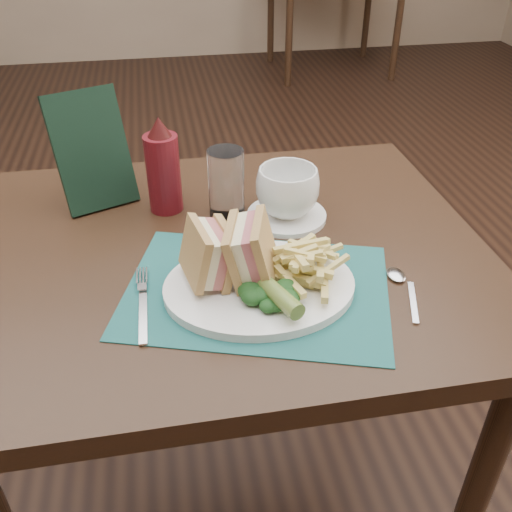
{
  "coord_description": "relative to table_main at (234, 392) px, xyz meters",
  "views": [
    {
      "loc": [
        -0.1,
        -1.33,
        1.3
      ],
      "look_at": [
        0.03,
        -0.61,
        0.8
      ],
      "focal_mm": 40.0,
      "sensor_mm": 36.0,
      "label": 1
    }
  ],
  "objects": [
    {
      "name": "floor",
      "position": [
        0.0,
        0.5,
        -0.38
      ],
      "size": [
        7.0,
        7.0,
        0.0
      ],
      "primitive_type": "plane",
      "color": "black",
      "rests_on": "ground"
    },
    {
      "name": "spoon",
      "position": [
        0.26,
        -0.18,
        0.38
      ],
      "size": [
        0.08,
        0.15,
        0.01
      ],
      "primitive_type": null,
      "rotation": [
        0.0,
        0.0,
        -0.32
      ],
      "color": "silver",
      "rests_on": "table_main"
    },
    {
      "name": "table_main",
      "position": [
        0.0,
        0.0,
        0.0
      ],
      "size": [
        0.9,
        0.75,
        0.75
      ],
      "primitive_type": null,
      "color": "black",
      "rests_on": "ground"
    },
    {
      "name": "placemat",
      "position": [
        0.03,
        -0.13,
        0.38
      ],
      "size": [
        0.48,
        0.4,
        0.0
      ],
      "primitive_type": "cube",
      "rotation": [
        0.0,
        0.0,
        -0.31
      ],
      "color": "#1A5552",
      "rests_on": "table_main"
    },
    {
      "name": "ketchup_bottle",
      "position": [
        -0.1,
        0.15,
        0.47
      ],
      "size": [
        0.08,
        0.08,
        0.19
      ],
      "primitive_type": null,
      "rotation": [
        0.0,
        0.0,
        0.21
      ],
      "color": "#570F16",
      "rests_on": "table_main"
    },
    {
      "name": "sandwich_half_a",
      "position": [
        -0.07,
        -0.12,
        0.44
      ],
      "size": [
        0.09,
        0.11,
        0.1
      ],
      "primitive_type": null,
      "rotation": [
        0.0,
        0.24,
        0.19
      ],
      "color": "tan",
      "rests_on": "plate"
    },
    {
      "name": "kale_garnish",
      "position": [
        0.04,
        -0.19,
        0.41
      ],
      "size": [
        0.11,
        0.08,
        0.03
      ],
      "primitive_type": null,
      "color": "#133414",
      "rests_on": "plate"
    },
    {
      "name": "pickle_spear",
      "position": [
        0.04,
        -0.19,
        0.41
      ],
      "size": [
        0.07,
        0.12,
        0.03
      ],
      "primitive_type": "cylinder",
      "rotation": [
        1.54,
        0.0,
        0.38
      ],
      "color": "#566F2A",
      "rests_on": "plate"
    },
    {
      "name": "fork",
      "position": [
        -0.15,
        -0.14,
        0.38
      ],
      "size": [
        0.04,
        0.17,
        0.01
      ],
      "primitive_type": null,
      "rotation": [
        0.0,
        0.0,
        -0.02
      ],
      "color": "silver",
      "rests_on": "placemat"
    },
    {
      "name": "saucer",
      "position": [
        0.12,
        0.08,
        0.38
      ],
      "size": [
        0.18,
        0.18,
        0.01
      ],
      "primitive_type": "cylinder",
      "rotation": [
        0.0,
        0.0,
        -0.25
      ],
      "color": "white",
      "rests_on": "table_main"
    },
    {
      "name": "fries_pile",
      "position": [
        0.1,
        -0.13,
        0.42
      ],
      "size": [
        0.18,
        0.2,
        0.06
      ],
      "primitive_type": null,
      "color": "#DBC86D",
      "rests_on": "plate"
    },
    {
      "name": "plate",
      "position": [
        0.03,
        -0.14,
        0.38
      ],
      "size": [
        0.3,
        0.24,
        0.01
      ],
      "primitive_type": null,
      "rotation": [
        0.0,
        0.0,
        -0.01
      ],
      "color": "white",
      "rests_on": "placemat"
    },
    {
      "name": "table_bg_right",
      "position": [
        1.23,
        3.43,
        0.0
      ],
      "size": [
        0.9,
        0.75,
        0.75
      ],
      "primitive_type": null,
      "color": "black",
      "rests_on": "ground"
    },
    {
      "name": "drinking_glass",
      "position": [
        0.01,
        0.11,
        0.44
      ],
      "size": [
        0.07,
        0.07,
        0.13
      ],
      "primitive_type": "cylinder",
      "rotation": [
        0.0,
        0.0,
        0.07
      ],
      "color": "white",
      "rests_on": "table_main"
    },
    {
      "name": "sandwich_half_b",
      "position": [
        -0.0,
        -0.11,
        0.44
      ],
      "size": [
        0.1,
        0.12,
        0.1
      ],
      "primitive_type": null,
      "rotation": [
        0.0,
        -0.24,
        -0.27
      ],
      "color": "tan",
      "rests_on": "plate"
    },
    {
      "name": "coffee_cup",
      "position": [
        0.12,
        0.08,
        0.43
      ],
      "size": [
        0.17,
        0.17,
        0.09
      ],
      "primitive_type": "imported",
      "rotation": [
        0.0,
        0.0,
        0.74
      ],
      "color": "white",
      "rests_on": "saucer"
    },
    {
      "name": "check_presenter",
      "position": [
        -0.23,
        0.21,
        0.48
      ],
      "size": [
        0.16,
        0.13,
        0.22
      ],
      "primitive_type": "cube",
      "rotation": [
        -0.31,
        0.0,
        0.38
      ],
      "color": "black",
      "rests_on": "table_main"
    },
    {
      "name": "wall_back",
      "position": [
        0.0,
        4.0,
        -0.38
      ],
      "size": [
        6.0,
        0.0,
        6.0
      ],
      "primitive_type": "plane",
      "rotation": [
        1.57,
        0.0,
        0.0
      ],
      "color": "tan",
      "rests_on": "ground"
    }
  ]
}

